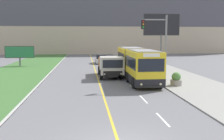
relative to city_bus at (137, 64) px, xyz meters
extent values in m
cube|color=silver|center=(-1.21, -13.15, -1.62)|extent=(0.12, 2.40, 0.01)
cube|color=silver|center=(-1.21, -8.55, -1.62)|extent=(0.12, 2.40, 0.01)
cube|color=silver|center=(-1.21, -3.95, -1.62)|extent=(0.12, 2.40, 0.01)
cube|color=silver|center=(-1.21, 0.65, -1.62)|extent=(0.12, 2.40, 0.01)
cube|color=silver|center=(-1.21, 5.25, -1.62)|extent=(0.12, 2.40, 0.01)
cube|color=silver|center=(-1.21, 9.85, -1.62)|extent=(0.12, 2.40, 0.01)
cube|color=silver|center=(-1.21, 14.45, -1.62)|extent=(0.12, 2.40, 0.01)
cube|color=silver|center=(-1.21, 19.05, -1.62)|extent=(0.12, 2.40, 0.01)
cube|color=silver|center=(-1.21, 23.65, -1.62)|extent=(0.12, 2.40, 0.01)
cube|color=#BCAD93|center=(-3.96, 45.29, 8.53)|extent=(80.00, 8.00, 20.31)
cube|color=#4C4C56|center=(-3.96, 41.27, 9.04)|extent=(80.00, 0.04, 7.11)
cube|color=yellow|center=(0.00, -3.15, 0.07)|extent=(2.46, 5.44, 2.84)
cube|color=black|center=(0.00, -3.15, -1.00)|extent=(2.48, 5.46, 0.70)
cube|color=black|center=(0.00, -3.15, 0.50)|extent=(2.48, 5.01, 0.99)
cube|color=gray|center=(0.00, -3.15, 1.53)|extent=(2.09, 4.90, 0.08)
cube|color=yellow|center=(0.00, 3.19, 0.07)|extent=(2.46, 5.44, 2.84)
cube|color=black|center=(0.00, 3.19, -1.00)|extent=(2.48, 5.46, 0.70)
cube|color=black|center=(0.00, 3.19, 0.50)|extent=(2.48, 5.01, 0.99)
cube|color=gray|center=(0.00, 3.19, 1.53)|extent=(2.09, 4.90, 0.08)
cube|color=#474747|center=(0.00, 0.02, 0.07)|extent=(2.26, 0.90, 2.61)
cube|color=black|center=(0.00, -5.90, 0.50)|extent=(2.16, 0.04, 1.04)
cube|color=black|center=(0.00, -5.91, -1.25)|extent=(2.41, 0.06, 0.20)
sphere|color=#F4EAB2|center=(-0.80, -5.92, -1.05)|extent=(0.20, 0.20, 0.20)
sphere|color=#F4EAB2|center=(0.80, -5.92, -1.05)|extent=(0.20, 0.20, 0.20)
cube|color=white|center=(0.00, -5.90, 1.31)|extent=(1.35, 0.04, 0.28)
cylinder|color=black|center=(-1.17, -4.68, -1.12)|extent=(0.28, 1.00, 1.00)
cylinder|color=black|center=(1.17, -4.68, -1.12)|extent=(0.28, 1.00, 1.00)
cylinder|color=black|center=(-1.17, -1.41, -1.12)|extent=(0.28, 1.00, 1.00)
cylinder|color=black|center=(1.17, -1.41, -1.12)|extent=(0.28, 1.00, 1.00)
cylinder|color=black|center=(-1.17, 3.73, -1.12)|extent=(0.28, 1.00, 1.00)
cylinder|color=black|center=(1.17, 3.73, -1.12)|extent=(0.28, 1.00, 1.00)
cube|color=black|center=(-2.53, 2.51, -1.18)|extent=(1.07, 5.96, 0.20)
cube|color=beige|center=(-2.53, 0.67, -0.18)|extent=(2.39, 2.28, 1.79)
cube|color=black|center=(-2.53, -0.49, 0.09)|extent=(2.03, 0.04, 0.81)
cube|color=black|center=(-2.53, -0.50, -0.86)|extent=(1.91, 0.06, 0.44)
sphere|color=silver|center=(-3.37, -0.51, -0.93)|extent=(0.18, 0.18, 0.18)
sphere|color=silver|center=(-1.69, -0.51, -0.93)|extent=(0.18, 0.18, 0.18)
cube|color=#994C19|center=(-2.53, 3.77, -1.02)|extent=(2.27, 3.43, 0.12)
cube|color=#994C19|center=(-3.60, 3.77, -0.39)|extent=(0.12, 3.43, 1.36)
cube|color=#994C19|center=(-1.46, 3.77, -0.39)|extent=(0.12, 3.43, 1.36)
cube|color=#994C19|center=(-2.53, 2.12, -0.39)|extent=(2.27, 0.12, 1.36)
cube|color=#994C19|center=(-2.53, 5.43, -0.39)|extent=(2.27, 0.12, 1.36)
cube|color=#994C19|center=(-2.53, 2.12, 0.41)|extent=(2.27, 0.12, 0.24)
cylinder|color=black|center=(-3.63, 0.44, -1.10)|extent=(0.30, 1.04, 1.04)
cylinder|color=black|center=(-1.43, 0.44, -1.10)|extent=(0.30, 1.04, 1.04)
cylinder|color=black|center=(-3.63, 3.95, -1.10)|extent=(0.30, 1.04, 1.04)
cylinder|color=black|center=(-1.43, 3.95, -1.10)|extent=(0.30, 1.04, 1.04)
cube|color=silver|center=(-2.62, 17.25, -1.13)|extent=(1.80, 4.30, 0.61)
cube|color=black|center=(-2.62, 17.36, -0.50)|extent=(1.53, 2.36, 0.65)
cylinder|color=black|center=(-3.43, 15.96, -1.31)|extent=(0.18, 0.62, 0.62)
cylinder|color=black|center=(-1.81, 15.96, -1.31)|extent=(0.18, 0.62, 0.62)
cylinder|color=black|center=(-3.43, 18.54, -1.31)|extent=(0.18, 0.62, 0.62)
cylinder|color=black|center=(-1.81, 18.54, -1.31)|extent=(0.18, 0.62, 0.62)
cylinder|color=slate|center=(1.75, -4.02, 1.50)|extent=(0.16, 0.16, 6.25)
cylinder|color=slate|center=(0.65, -4.02, 4.23)|extent=(2.20, 0.10, 0.10)
cube|color=black|center=(-0.31, -4.02, 3.83)|extent=(0.28, 0.24, 0.80)
sphere|color=red|center=(-0.31, -4.15, 4.07)|extent=(0.14, 0.14, 0.14)
sphere|color=orange|center=(-0.31, -4.15, 3.83)|extent=(0.14, 0.14, 0.14)
sphere|color=green|center=(-0.31, -4.15, 3.59)|extent=(0.14, 0.14, 0.14)
cylinder|color=#59595B|center=(5.38, 9.65, 0.72)|extent=(0.24, 0.24, 4.68)
cube|color=#333333|center=(5.38, 9.65, 4.47)|extent=(5.12, 0.20, 2.99)
cube|color=black|center=(5.38, 9.54, 4.47)|extent=(4.96, 0.02, 2.83)
cylinder|color=#59595B|center=(-15.05, 14.28, -0.96)|extent=(0.24, 0.24, 1.33)
cube|color=#333333|center=(-15.05, 14.28, 0.53)|extent=(4.30, 0.20, 1.79)
cube|color=#287547|center=(-15.05, 14.17, 0.53)|extent=(4.14, 0.02, 1.63)
cylinder|color=gray|center=(2.78, -4.00, -1.29)|extent=(1.01, 1.01, 0.50)
sphere|color=#518442|center=(2.78, -4.00, -0.76)|extent=(0.81, 0.81, 0.81)
cylinder|color=gray|center=(2.55, 1.03, -1.28)|extent=(0.96, 0.96, 0.53)
sphere|color=#518442|center=(2.55, 1.03, -0.75)|extent=(0.77, 0.77, 0.77)
cylinder|color=gray|center=(2.63, 6.06, -1.28)|extent=(1.04, 1.04, 0.53)
sphere|color=#518442|center=(2.63, 6.06, -0.72)|extent=(0.83, 0.83, 0.83)
cylinder|color=gray|center=(2.57, 11.10, -1.28)|extent=(1.01, 1.01, 0.53)
sphere|color=#518442|center=(2.57, 11.10, -0.73)|extent=(0.80, 0.80, 0.80)
camera|label=1|loc=(-5.31, -26.34, 2.74)|focal=42.00mm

